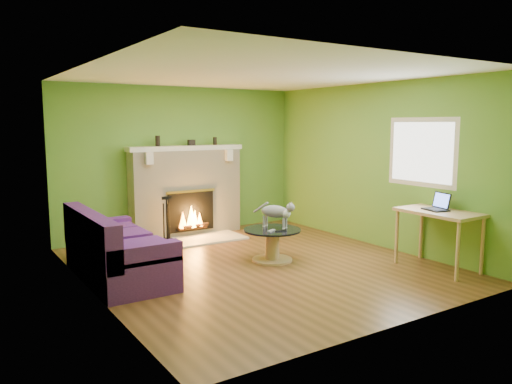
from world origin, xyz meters
TOP-DOWN VIEW (x-y plane):
  - floor at (0.00, 0.00)m, footprint 5.00×5.00m
  - ceiling at (0.00, 0.00)m, footprint 5.00×5.00m
  - wall_back at (0.00, 2.50)m, footprint 5.00×0.00m
  - wall_front at (0.00, -2.50)m, footprint 5.00×0.00m
  - wall_left at (-2.25, 0.00)m, footprint 0.00×5.00m
  - wall_right at (2.25, 0.00)m, footprint 0.00×5.00m
  - window_frame at (2.24, -0.90)m, footprint 0.00×1.20m
  - window_pane at (2.23, -0.90)m, footprint 0.00×1.06m
  - fireplace at (0.00, 2.32)m, footprint 2.10×0.46m
  - hearth at (0.00, 1.80)m, footprint 1.50×0.75m
  - mantel at (0.00, 2.30)m, footprint 2.10×0.28m
  - sofa at (-1.86, 0.50)m, footprint 0.89×1.96m
  - coffee_table at (0.29, 0.08)m, footprint 0.82×0.82m
  - desk at (1.95, -1.46)m, footprint 0.63×1.08m
  - cat at (0.37, 0.13)m, footprint 0.50×0.66m
  - remote_silver at (0.19, -0.04)m, footprint 0.17×0.12m
  - remote_black at (0.31, -0.10)m, footprint 0.16×0.06m
  - laptop at (1.93, -1.41)m, footprint 0.34×0.37m
  - fire_tools at (-0.53, 1.95)m, footprint 0.20×0.20m
  - mantel_vase_left at (-0.51, 2.33)m, footprint 0.08×0.08m
  - mantel_vase_right at (0.59, 2.33)m, footprint 0.07×0.07m
  - mantel_box at (0.12, 2.33)m, footprint 0.12×0.08m

SIDE VIEW (x-z plane):
  - floor at x=0.00m, z-range 0.00..0.00m
  - hearth at x=0.00m, z-range 0.00..0.03m
  - coffee_table at x=0.29m, z-range 0.04..0.50m
  - sofa at x=-1.86m, z-range -0.10..0.78m
  - fire_tools at x=-0.53m, z-range 0.03..0.78m
  - remote_black at x=0.31m, z-range 0.46..0.48m
  - remote_silver at x=0.19m, z-range 0.46..0.48m
  - cat at x=0.37m, z-range 0.46..0.86m
  - desk at x=1.95m, z-range 0.30..1.10m
  - fireplace at x=0.00m, z-range -0.02..1.56m
  - laptop at x=1.93m, z-range 0.80..1.04m
  - wall_back at x=0.00m, z-range -1.20..3.80m
  - wall_front at x=0.00m, z-range -1.20..3.80m
  - wall_left at x=-2.25m, z-range -1.20..3.80m
  - wall_right at x=2.25m, z-range -1.20..3.80m
  - mantel at x=0.00m, z-range 1.50..1.58m
  - window_frame at x=2.24m, z-range 0.95..2.15m
  - window_pane at x=2.23m, z-range 1.02..2.08m
  - mantel_box at x=0.12m, z-range 1.58..1.68m
  - mantel_vase_right at x=0.59m, z-range 1.58..1.72m
  - mantel_vase_left at x=-0.51m, z-range 1.58..1.76m
  - ceiling at x=0.00m, z-range 2.60..2.60m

